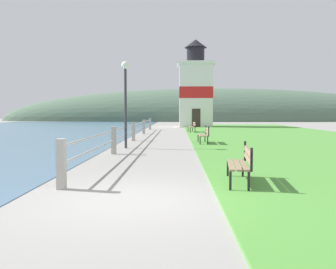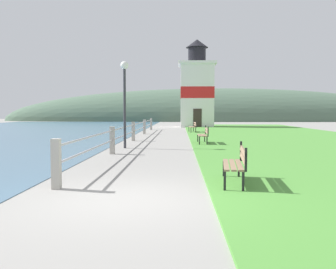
{
  "view_description": "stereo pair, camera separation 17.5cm",
  "coord_description": "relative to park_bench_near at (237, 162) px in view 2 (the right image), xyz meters",
  "views": [
    {
      "loc": [
        0.9,
        -6.93,
        1.67
      ],
      "look_at": [
        0.38,
        15.59,
        0.3
      ],
      "focal_mm": 40.0,
      "sensor_mm": 36.0,
      "label": 1
    },
    {
      "loc": [
        1.08,
        -6.93,
        1.67
      ],
      "look_at": [
        0.38,
        15.59,
        0.3
      ],
      "focal_mm": 40.0,
      "sensor_mm": 36.0,
      "label": 2
    }
  ],
  "objects": [
    {
      "name": "grass_verge",
      "position": [
        5.31,
        14.89,
        -0.51
      ],
      "size": [
        12.0,
        49.2,
        0.06
      ],
      "color": "#4C8E38",
      "rests_on": "ground_plane"
    },
    {
      "name": "park_bench_far",
      "position": [
        -0.19,
        21.46,
        -0.0
      ],
      "size": [
        0.59,
        1.73,
        0.94
      ],
      "rotation": [
        0.0,
        0.0,
        3.21
      ],
      "color": "#846B51",
      "rests_on": "ground_plane"
    },
    {
      "name": "distant_hillside",
      "position": [
        5.63,
        61.29,
        -0.54
      ],
      "size": [
        80.0,
        16.0,
        12.0
      ],
      "color": "#4C6651",
      "rests_on": "ground_plane"
    },
    {
      "name": "lighthouse",
      "position": [
        0.6,
        33.2,
        3.54
      ],
      "size": [
        4.09,
        4.09,
        9.62
      ],
      "color": "white",
      "rests_on": "ground_plane"
    },
    {
      "name": "ground_plane",
      "position": [
        -2.37,
        -1.51,
        -0.54
      ],
      "size": [
        160.0,
        160.0,
        0.0
      ],
      "primitive_type": "plane",
      "color": "gray"
    },
    {
      "name": "lamp_post",
      "position": [
        -3.8,
        8.61,
        2.2
      ],
      "size": [
        0.36,
        0.36,
        3.96
      ],
      "color": "#333338",
      "rests_on": "ground_plane"
    },
    {
      "name": "park_bench_midway",
      "position": [
        -0.04,
        10.78,
        0.0
      ],
      "size": [
        0.47,
        1.81,
        0.94
      ],
      "rotation": [
        0.0,
        0.0,
        3.14
      ],
      "color": "#846B51",
      "rests_on": "ground_plane"
    },
    {
      "name": "park_bench_near",
      "position": [
        0.0,
        0.0,
        0.0
      ],
      "size": [
        0.65,
        1.8,
        0.94
      ],
      "rotation": [
        0.0,
        0.0,
        3.04
      ],
      "color": "#846B51",
      "rests_on": "ground_plane"
    },
    {
      "name": "seawall_railing",
      "position": [
        -3.95,
        12.93,
        0.11
      ],
      "size": [
        0.18,
        27.06,
        1.09
      ],
      "color": "#A8A399",
      "rests_on": "ground_plane"
    }
  ]
}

